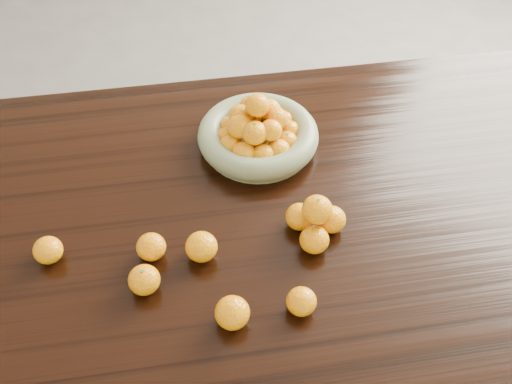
{
  "coord_description": "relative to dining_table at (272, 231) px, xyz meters",
  "views": [
    {
      "loc": [
        -0.17,
        -0.83,
        1.74
      ],
      "look_at": [
        -0.04,
        -0.02,
        0.83
      ],
      "focal_mm": 40.0,
      "sensor_mm": 36.0,
      "label": 1
    }
  ],
  "objects": [
    {
      "name": "loose_orange_2",
      "position": [
        0.01,
        -0.27,
        0.12
      ],
      "size": [
        0.06,
        0.06,
        0.06
      ],
      "primitive_type": "ellipsoid",
      "color": "#FFA007",
      "rests_on": "dining_table"
    },
    {
      "name": "dining_table",
      "position": [
        0.0,
        0.0,
        0.0
      ],
      "size": [
        2.0,
        1.0,
        0.75
      ],
      "color": "black",
      "rests_on": "ground"
    },
    {
      "name": "ground",
      "position": [
        0.0,
        0.0,
        -0.66
      ],
      "size": [
        5.0,
        5.0,
        0.0
      ],
      "primitive_type": "plane",
      "color": "#615E5B",
      "rests_on": "ground"
    },
    {
      "name": "loose_orange_3",
      "position": [
        -0.49,
        -0.07,
        0.12
      ],
      "size": [
        0.06,
        0.06,
        0.06
      ],
      "primitive_type": "ellipsoid",
      "color": "#FFA007",
      "rests_on": "dining_table"
    },
    {
      "name": "loose_orange_1",
      "position": [
        -0.28,
        -0.09,
        0.12
      ],
      "size": [
        0.06,
        0.06,
        0.06
      ],
      "primitive_type": "ellipsoid",
      "color": "#FFA007",
      "rests_on": "dining_table"
    },
    {
      "name": "loose_orange_4",
      "position": [
        -0.13,
        -0.27,
        0.12
      ],
      "size": [
        0.07,
        0.07,
        0.06
      ],
      "primitive_type": "ellipsoid",
      "color": "#FFA007",
      "rests_on": "dining_table"
    },
    {
      "name": "loose_orange_0",
      "position": [
        -0.29,
        -0.17,
        0.12
      ],
      "size": [
        0.06,
        0.06,
        0.06
      ],
      "primitive_type": "ellipsoid",
      "color": "#FFA007",
      "rests_on": "dining_table"
    },
    {
      "name": "orange_pyramid",
      "position": [
        0.07,
        -0.09,
        0.13
      ],
      "size": [
        0.13,
        0.13,
        0.11
      ],
      "rotation": [
        0.0,
        0.0,
        -0.27
      ],
      "color": "#FFA007",
      "rests_on": "dining_table"
    },
    {
      "name": "fruit_bowl",
      "position": [
        -0.0,
        0.21,
        0.13
      ],
      "size": [
        0.3,
        0.3,
        0.15
      ],
      "rotation": [
        0.0,
        0.0,
        0.27
      ],
      "color": "#6E7857",
      "rests_on": "dining_table"
    },
    {
      "name": "loose_orange_5",
      "position": [
        -0.17,
        -0.11,
        0.12
      ],
      "size": [
        0.07,
        0.07,
        0.06
      ],
      "primitive_type": "ellipsoid",
      "color": "#FFA007",
      "rests_on": "dining_table"
    }
  ]
}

